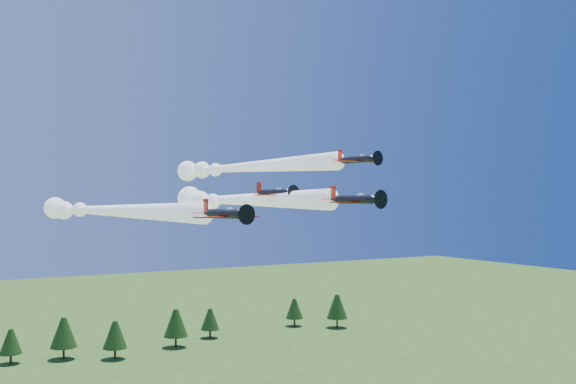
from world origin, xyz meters
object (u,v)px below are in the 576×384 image
plane_left (104,211)px  plane_slot (275,193)px  plane_lead (236,200)px  plane_right (239,168)px

plane_left → plane_slot: (16.02, -23.70, 2.48)m
plane_left → plane_slot: plane_slot is taller
plane_lead → plane_slot: size_ratio=5.48×
plane_left → plane_right: size_ratio=1.20×
plane_lead → plane_left: bearing=126.2°
plane_lead → plane_slot: bearing=-91.7°
plane_right → plane_slot: (-5.62, -22.85, -4.41)m
plane_right → plane_slot: plane_right is taller
plane_slot → plane_right: bearing=64.8°
plane_left → plane_right: plane_right is taller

